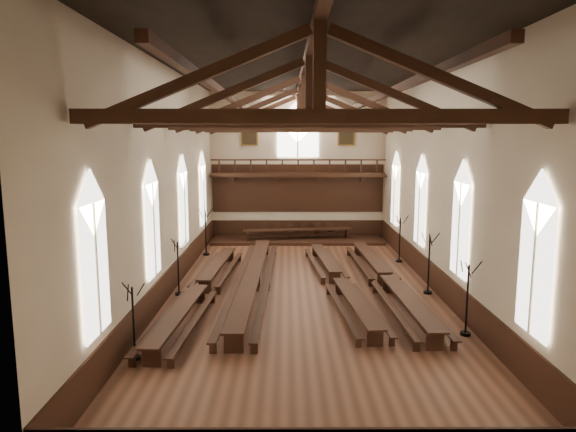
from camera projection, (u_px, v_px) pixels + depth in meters
name	position (u px, v px, depth m)	size (l,w,h in m)	color
ground	(304.00, 292.00, 23.16)	(26.00, 26.00, 0.00)	brown
room_walls	(304.00, 148.00, 22.18)	(26.00, 26.00, 26.00)	beige
wainscot_band	(304.00, 279.00, 23.07)	(12.00, 26.00, 1.20)	#361C10
side_windows	(304.00, 210.00, 22.59)	(11.85, 19.80, 4.50)	white
end_window	(298.00, 133.00, 34.82)	(2.80, 0.12, 3.80)	white
minstrels_gallery	(298.00, 182.00, 35.08)	(11.80, 1.24, 3.70)	#3A1D12
portraits	(298.00, 135.00, 34.84)	(7.75, 0.09, 1.45)	brown
roof_trusses	(305.00, 107.00, 21.92)	(11.70, 25.70, 2.80)	#3A1D12
refectory_row_a	(202.00, 287.00, 22.17)	(1.88, 14.23, 0.72)	#3A1D12
refectory_row_b	(253.00, 277.00, 23.52)	(1.79, 14.94, 0.80)	#3A1D12
refectory_row_c	(338.00, 279.00, 23.55)	(1.94, 13.87, 0.68)	#3A1D12
refectory_row_d	(386.00, 278.00, 23.47)	(1.79, 14.43, 0.75)	#3A1D12
dais	(298.00, 240.00, 34.41)	(11.40, 2.79, 0.19)	#361C10
high_table	(298.00, 230.00, 34.31)	(7.32, 1.70, 0.68)	#3A1D12
high_chairs	(297.00, 229.00, 35.03)	(4.93, 0.44, 0.94)	#3A1D12
candelabrum_left_near	(134.00, 336.00, 16.04)	(0.75, 0.72, 2.48)	black
candelabrum_left_mid	(179.00, 278.00, 22.64)	(0.74, 0.76, 2.53)	black
candelabrum_left_far	(206.00, 241.00, 30.34)	(0.85, 0.82, 2.83)	black
candelabrum_right_near	(466.00, 313.00, 18.00)	(0.75, 0.82, 2.69)	black
candelabrum_right_mid	(428.00, 275.00, 22.82)	(0.83, 0.80, 2.77)	black
candelabrum_right_far	(399.00, 248.00, 28.68)	(0.75, 0.81, 2.65)	black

